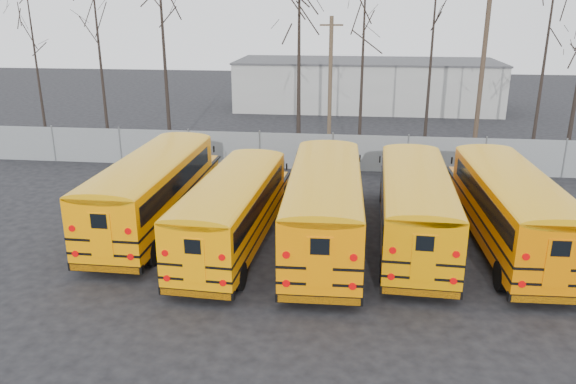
# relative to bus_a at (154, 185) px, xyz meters

# --- Properties ---
(ground) EXTENTS (120.00, 120.00, 0.00)m
(ground) POSITION_rel_bus_a_xyz_m (6.74, -2.87, -1.78)
(ground) COLOR black
(ground) RESTS_ON ground
(fence) EXTENTS (40.00, 0.04, 2.00)m
(fence) POSITION_rel_bus_a_xyz_m (6.74, 9.13, -0.78)
(fence) COLOR gray
(fence) RESTS_ON ground
(distant_building) EXTENTS (22.00, 8.00, 4.00)m
(distant_building) POSITION_rel_bus_a_xyz_m (8.74, 29.13, 0.22)
(distant_building) COLOR #A8A8A3
(distant_building) RESTS_ON ground
(bus_a) EXTENTS (2.60, 10.91, 3.04)m
(bus_a) POSITION_rel_bus_a_xyz_m (0.00, 0.00, 0.00)
(bus_a) COLOR black
(bus_a) RESTS_ON ground
(bus_b) EXTENTS (2.87, 10.18, 2.82)m
(bus_b) POSITION_rel_bus_a_xyz_m (3.58, -1.59, -0.13)
(bus_b) COLOR black
(bus_b) RESTS_ON ground
(bus_c) EXTENTS (2.82, 11.15, 3.10)m
(bus_c) POSITION_rel_bus_a_xyz_m (6.88, -1.13, 0.03)
(bus_c) COLOR black
(bus_c) RESTS_ON ground
(bus_d) EXTENTS (2.80, 10.59, 2.94)m
(bus_d) POSITION_rel_bus_a_xyz_m (10.16, -0.56, -0.06)
(bus_d) COLOR black
(bus_d) RESTS_ON ground
(bus_e) EXTENTS (2.81, 10.76, 2.99)m
(bus_e) POSITION_rel_bus_a_xyz_m (13.58, -0.49, -0.03)
(bus_e) COLOR black
(bus_e) RESTS_ON ground
(utility_pole_left) EXTENTS (1.42, 0.28, 7.98)m
(utility_pole_left) POSITION_rel_bus_a_xyz_m (6.27, 14.80, 2.32)
(utility_pole_left) COLOR brown
(utility_pole_left) RESTS_ON ground
(utility_pole_right) EXTENTS (1.71, 0.37, 9.62)m
(utility_pole_right) POSITION_rel_bus_a_xyz_m (15.81, 16.96, 3.16)
(utility_pole_right) COLOR #433326
(utility_pole_right) RESTS_ON ground
(tree_0) EXTENTS (0.26, 0.26, 9.36)m
(tree_0) POSITION_rel_bus_a_xyz_m (-10.54, 10.66, 2.90)
(tree_0) COLOR black
(tree_0) RESTS_ON ground
(tree_1) EXTENTS (0.26, 0.26, 11.32)m
(tree_1) POSITION_rel_bus_a_xyz_m (-6.65, 10.68, 3.88)
(tree_1) COLOR black
(tree_1) RESTS_ON ground
(tree_2) EXTENTS (0.26, 0.26, 12.93)m
(tree_2) POSITION_rel_bus_a_xyz_m (-3.04, 11.22, 4.68)
(tree_2) COLOR black
(tree_2) RESTS_ON ground
(tree_3) EXTENTS (0.26, 0.26, 11.49)m
(tree_3) POSITION_rel_bus_a_xyz_m (4.67, 11.14, 3.96)
(tree_3) COLOR black
(tree_3) RESTS_ON ground
(tree_4) EXTENTS (0.26, 0.26, 11.19)m
(tree_4) POSITION_rel_bus_a_xyz_m (8.17, 10.80, 3.81)
(tree_4) COLOR black
(tree_4) RESTS_ON ground
(tree_5) EXTENTS (0.26, 0.26, 11.61)m
(tree_5) POSITION_rel_bus_a_xyz_m (12.24, 14.40, 4.02)
(tree_5) COLOR black
(tree_5) RESTS_ON ground
(tree_6) EXTENTS (0.26, 0.26, 11.65)m
(tree_6) POSITION_rel_bus_a_xyz_m (17.74, 11.30, 4.04)
(tree_6) COLOR black
(tree_6) RESTS_ON ground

